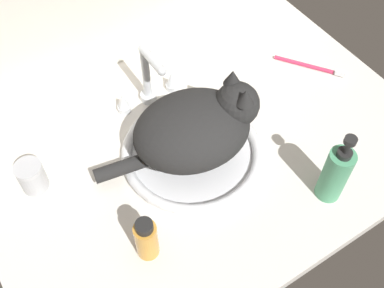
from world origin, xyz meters
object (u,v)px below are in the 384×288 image
object	(u,v)px
amber_bottle	(146,239)
cat	(199,126)
sink_basin	(192,152)
toothbrush	(310,66)
metal_jar	(32,176)
faucet	(148,82)
soap_pump_bottle	(335,174)

from	to	relation	value
amber_bottle	cat	bearing A→B (deg)	34.56
sink_basin	toothbrush	world-z (taller)	sink_basin
metal_jar	amber_bottle	bearing A→B (deg)	-63.34
cat	amber_bottle	size ratio (longest dim) A/B	3.32
cat	toothbrush	world-z (taller)	cat
faucet	metal_jar	xyz separation A→B (cm)	(-33.19, -8.06, -3.39)
soap_pump_bottle	amber_bottle	xyz separation A→B (cm)	(-39.12, 9.08, -2.02)
cat	toothbrush	size ratio (longest dim) A/B	2.42
cat	metal_jar	world-z (taller)	cat
soap_pump_bottle	toothbrush	bearing A→B (deg)	54.16
sink_basin	faucet	size ratio (longest dim) A/B	1.82
cat	amber_bottle	world-z (taller)	cat
soap_pump_bottle	amber_bottle	world-z (taller)	soap_pump_bottle
sink_basin	faucet	xyz separation A→B (cm)	(0.00, 19.34, 6.05)
cat	soap_pump_bottle	world-z (taller)	cat
soap_pump_bottle	metal_jar	size ratio (longest dim) A/B	2.63
soap_pump_bottle	faucet	bearing A→B (deg)	113.78
amber_bottle	soap_pump_bottle	bearing A→B (deg)	-13.07
metal_jar	soap_pump_bottle	bearing A→B (deg)	-34.13
soap_pump_bottle	amber_bottle	distance (cm)	40.21
soap_pump_bottle	metal_jar	world-z (taller)	soap_pump_bottle
cat	toothbrush	distance (cm)	41.72
faucet	toothbrush	world-z (taller)	faucet
faucet	amber_bottle	bearing A→B (deg)	-120.03
cat	soap_pump_bottle	distance (cm)	29.75
faucet	soap_pump_bottle	world-z (taller)	soap_pump_bottle
cat	soap_pump_bottle	xyz separation A→B (cm)	(17.55, -23.93, -2.06)
sink_basin	soap_pump_bottle	xyz separation A→B (cm)	(19.19, -24.22, 6.36)
sink_basin	faucet	distance (cm)	20.26
sink_basin	amber_bottle	bearing A→B (deg)	-142.79
sink_basin	cat	size ratio (longest dim) A/B	0.85
metal_jar	toothbrush	bearing A→B (deg)	-3.25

